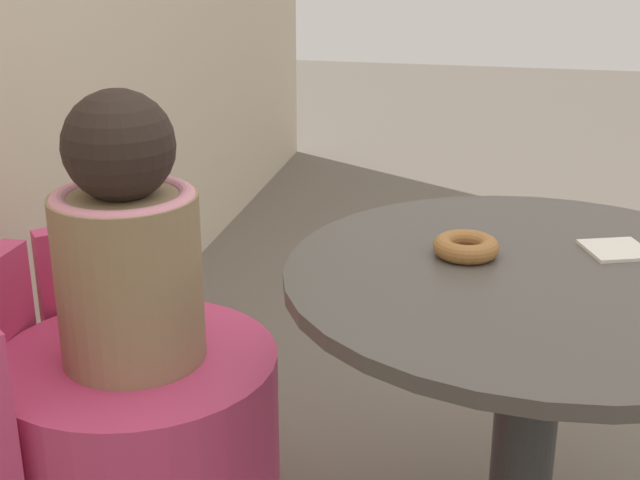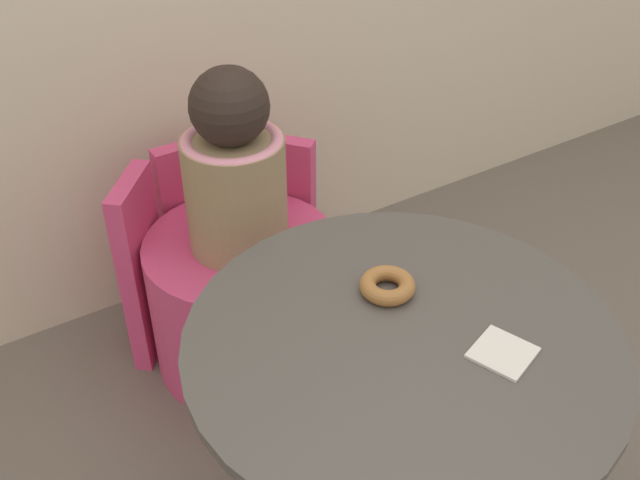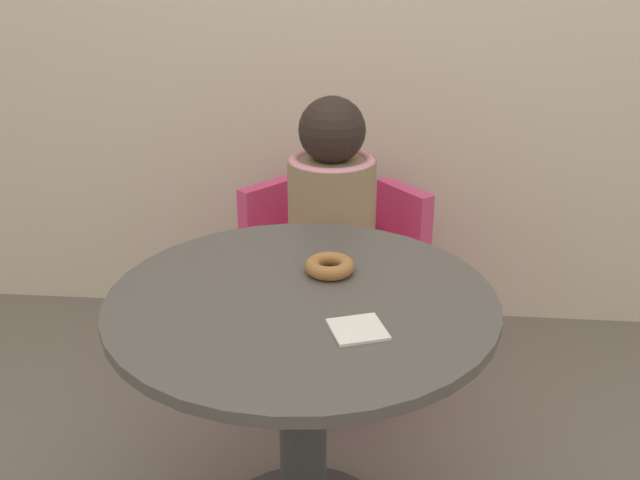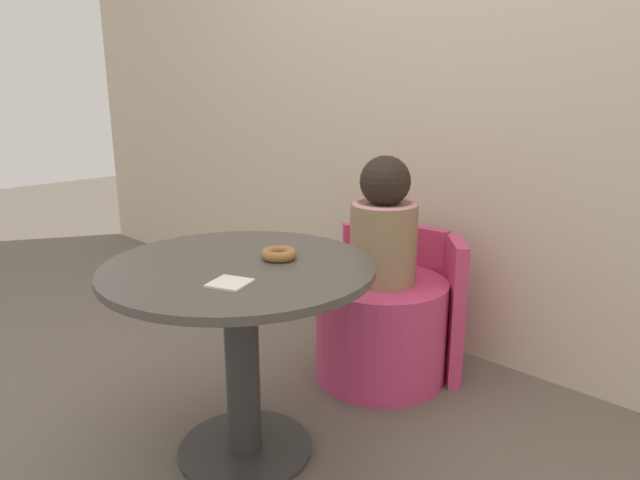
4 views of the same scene
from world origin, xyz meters
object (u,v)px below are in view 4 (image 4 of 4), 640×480
at_px(child_figure, 384,226).
at_px(donut, 279,254).
at_px(tub_chair, 381,329).
at_px(round_table, 241,317).

xyz_separation_m(child_figure, donut, (0.04, -0.59, 0.02)).
distance_m(tub_chair, donut, 0.74).
height_order(child_figure, donut, child_figure).
xyz_separation_m(tub_chair, child_figure, (-0.00, 0.00, 0.43)).
height_order(round_table, tub_chair, round_table).
bearing_deg(tub_chair, donut, -86.01).
relative_size(round_table, child_figure, 1.65).
bearing_deg(round_table, child_figure, 89.36).
bearing_deg(donut, child_figure, 93.99).
bearing_deg(child_figure, donut, -86.01).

